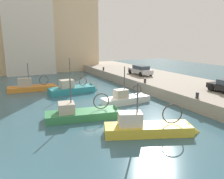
{
  "coord_description": "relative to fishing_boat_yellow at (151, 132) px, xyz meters",
  "views": [
    {
      "loc": [
        -7.86,
        -19.71,
        6.33
      ],
      "look_at": [
        2.2,
        0.49,
        1.2
      ],
      "focal_mm": 35.9,
      "sensor_mm": 36.0,
      "label": 1
    }
  ],
  "objects": [
    {
      "name": "fishing_boat_green",
      "position": [
        -2.86,
        4.94,
        -0.03
      ],
      "size": [
        6.79,
        2.98,
        4.38
      ],
      "color": "#388951",
      "rests_on": "ground"
    },
    {
      "name": "quay_wall",
      "position": [
        10.63,
        8.21,
        0.46
      ],
      "size": [
        9.0,
        56.0,
        1.2
      ],
      "primitive_type": "cube",
      "color": "#9E9384",
      "rests_on": "ground"
    },
    {
      "name": "parked_car_silver",
      "position": [
        9.36,
        15.59,
        1.76
      ],
      "size": [
        1.97,
        4.36,
        1.36
      ],
      "color": "#B7B7BC",
      "rests_on": "quay_wall"
    },
    {
      "name": "waterfront_building_west",
      "position": [
        -3.82,
        34.07,
        10.22
      ],
      "size": [
        8.71,
        8.84,
        20.69
      ],
      "color": "silver",
      "rests_on": "ground"
    },
    {
      "name": "fishing_boat_orange",
      "position": [
        -5.24,
        17.32,
        0.01
      ],
      "size": [
        6.45,
        2.37,
        4.21
      ],
      "color": "orange",
      "rests_on": "ground"
    },
    {
      "name": "fishing_boat_yellow",
      "position": [
        0.0,
        0.0,
        0.0
      ],
      "size": [
        6.73,
        3.87,
        4.29
      ],
      "color": "gold",
      "rests_on": "ground"
    },
    {
      "name": "fishing_boat_white",
      "position": [
        2.49,
        7.33,
        -0.03
      ],
      "size": [
        5.71,
        1.86,
        4.43
      ],
      "color": "white",
      "rests_on": "ground"
    },
    {
      "name": "mooring_bollard_mid",
      "position": [
        6.48,
        10.21,
        1.33
      ],
      "size": [
        0.28,
        0.28,
        0.55
      ],
      "primitive_type": "cylinder",
      "color": "#2D2D33",
      "rests_on": "quay_wall"
    },
    {
      "name": "waterfront_building_east_mid",
      "position": [
        4.97,
        35.51,
        11.34
      ],
      "size": [
        9.31,
        9.28,
        22.92
      ],
      "color": "beige",
      "rests_on": "ground"
    },
    {
      "name": "water_surface",
      "position": [
        -0.87,
        8.21,
        -0.14
      ],
      "size": [
        80.0,
        80.0,
        0.0
      ],
      "primitive_type": "plane",
      "color": "#386070",
      "rests_on": "ground"
    },
    {
      "name": "fishing_boat_teal",
      "position": [
        -1.09,
        13.93,
        -0.01
      ],
      "size": [
        6.21,
        2.32,
        5.03
      ],
      "color": "teal",
      "rests_on": "ground"
    },
    {
      "name": "mooring_bollard_south",
      "position": [
        6.48,
        2.21,
        1.33
      ],
      "size": [
        0.28,
        0.28,
        0.55
      ],
      "primitive_type": "cylinder",
      "color": "#2D2D33",
      "rests_on": "quay_wall"
    },
    {
      "name": "mooring_bollard_north",
      "position": [
        6.48,
        22.21,
        1.33
      ],
      "size": [
        0.28,
        0.28,
        0.55
      ],
      "primitive_type": "cylinder",
      "color": "#2D2D33",
      "rests_on": "quay_wall"
    }
  ]
}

